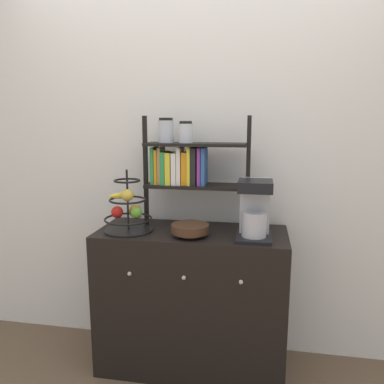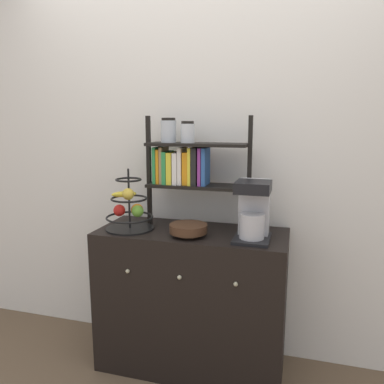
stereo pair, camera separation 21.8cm
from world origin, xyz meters
TOP-DOWN VIEW (x-y plane):
  - wall_back at (0.00, 0.52)m, footprint 7.00×0.05m
  - sideboard at (0.00, 0.24)m, footprint 1.12×0.49m
  - coffee_maker at (0.37, 0.19)m, footprint 0.19×0.25m
  - fruit_stand at (-0.37, 0.17)m, footprint 0.29×0.29m
  - wooden_bowl at (0.01, 0.14)m, footprint 0.22×0.22m
  - shelf_hutch at (-0.07, 0.34)m, footprint 0.65×0.20m

SIDE VIEW (x-z plane):
  - sideboard at x=0.00m, z-range 0.00..0.88m
  - wooden_bowl at x=0.01m, z-range 0.88..0.95m
  - fruit_stand at x=-0.37m, z-range 0.81..1.18m
  - coffee_maker at x=0.37m, z-range 0.88..1.21m
  - shelf_hutch at x=-0.07m, z-range 0.94..1.62m
  - wall_back at x=0.00m, z-range 0.00..2.60m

